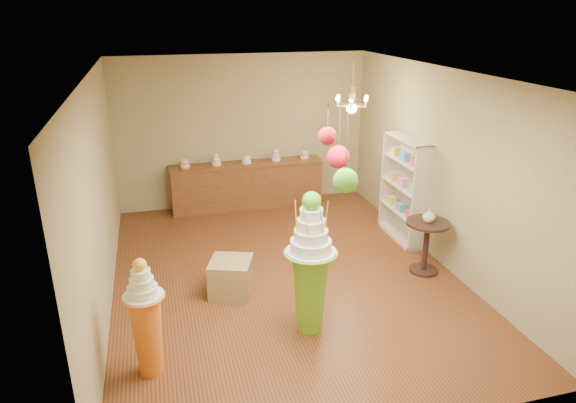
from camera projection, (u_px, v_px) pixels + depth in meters
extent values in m
plane|color=#592E18|center=(285.00, 275.00, 7.81)|extent=(6.50, 6.50, 0.00)
plane|color=white|center=(284.00, 73.00, 6.74)|extent=(6.50, 6.50, 0.00)
cube|color=gray|center=(243.00, 131.00, 10.21)|extent=(5.00, 0.04, 3.00)
cube|color=gray|center=(381.00, 299.00, 4.34)|extent=(5.00, 0.04, 3.00)
cube|color=gray|center=(99.00, 197.00, 6.67)|extent=(0.04, 6.50, 3.00)
cube|color=gray|center=(441.00, 168.00, 7.88)|extent=(0.04, 6.50, 3.00)
cone|color=#6DB327|center=(310.00, 291.00, 6.33)|extent=(0.57, 0.57, 1.07)
cylinder|color=white|center=(311.00, 252.00, 6.13)|extent=(0.76, 0.76, 0.03)
cylinder|color=white|center=(311.00, 245.00, 6.10)|extent=(0.62, 0.62, 0.13)
cylinder|color=white|center=(311.00, 235.00, 6.05)|extent=(0.51, 0.51, 0.13)
cylinder|color=white|center=(311.00, 225.00, 6.01)|extent=(0.42, 0.42, 0.13)
cylinder|color=white|center=(311.00, 214.00, 5.96)|extent=(0.34, 0.34, 0.13)
sphere|color=#4EA624|center=(312.00, 201.00, 5.90)|extent=(0.22, 0.22, 0.22)
cone|color=orange|center=(148.00, 335.00, 5.57)|extent=(0.45, 0.45, 0.96)
cylinder|color=white|center=(143.00, 296.00, 5.39)|extent=(0.53, 0.53, 0.03)
cylinder|color=white|center=(143.00, 290.00, 5.37)|extent=(0.40, 0.40, 0.10)
cylinder|color=white|center=(142.00, 282.00, 5.33)|extent=(0.32, 0.32, 0.10)
cylinder|color=white|center=(141.00, 274.00, 5.30)|extent=(0.26, 0.26, 0.10)
sphere|color=gold|center=(140.00, 265.00, 5.26)|extent=(0.14, 0.14, 0.14)
cube|color=olive|center=(231.00, 277.00, 7.23)|extent=(0.72, 0.72, 0.51)
cube|color=brown|center=(247.00, 186.00, 10.33)|extent=(3.00, 0.50, 0.90)
cube|color=brown|center=(247.00, 164.00, 10.17)|extent=(3.04, 0.54, 0.03)
cylinder|color=white|center=(185.00, 164.00, 9.85)|extent=(0.18, 0.18, 0.16)
cylinder|color=white|center=(216.00, 160.00, 9.98)|extent=(0.18, 0.18, 0.24)
cylinder|color=white|center=(246.00, 159.00, 10.14)|extent=(0.18, 0.18, 0.16)
cylinder|color=white|center=(276.00, 155.00, 10.27)|extent=(0.18, 0.18, 0.24)
cylinder|color=white|center=(305.00, 155.00, 10.43)|extent=(0.18, 0.18, 0.16)
cube|color=beige|center=(412.00, 188.00, 8.81)|extent=(0.04, 1.20, 1.80)
cube|color=beige|center=(402.00, 211.00, 8.92)|extent=(0.30, 1.14, 0.03)
cube|color=beige|center=(404.00, 186.00, 8.76)|extent=(0.30, 1.14, 0.03)
cube|color=beige|center=(406.00, 161.00, 8.60)|extent=(0.30, 1.14, 0.03)
cylinder|color=black|center=(423.00, 270.00, 7.91)|extent=(0.57, 0.57, 0.04)
cylinder|color=black|center=(426.00, 248.00, 7.77)|extent=(0.11, 0.11, 0.81)
cylinder|color=black|center=(428.00, 223.00, 7.63)|extent=(0.86, 0.86, 0.04)
imported|color=beige|center=(429.00, 216.00, 7.59)|extent=(0.24, 0.24, 0.20)
cylinder|color=#3A312A|center=(339.00, 125.00, 5.40)|extent=(0.01, 0.01, 0.69)
sphere|color=red|center=(338.00, 157.00, 5.52)|extent=(0.25, 0.25, 0.25)
cylinder|color=#3A312A|center=(347.00, 142.00, 4.90)|extent=(0.01, 0.01, 0.78)
sphere|color=#4EA624|center=(346.00, 180.00, 5.04)|extent=(0.25, 0.25, 0.25)
cylinder|color=#3A312A|center=(328.00, 120.00, 4.71)|extent=(0.01, 0.01, 0.30)
sphere|color=red|center=(327.00, 136.00, 4.76)|extent=(0.17, 0.17, 0.17)
cylinder|color=#ECB053|center=(353.00, 77.00, 8.31)|extent=(0.02, 0.02, 0.50)
cylinder|color=#ECB053|center=(352.00, 96.00, 8.42)|extent=(0.10, 0.10, 0.30)
sphere|color=#FFF18C|center=(352.00, 108.00, 8.49)|extent=(0.18, 0.18, 0.18)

